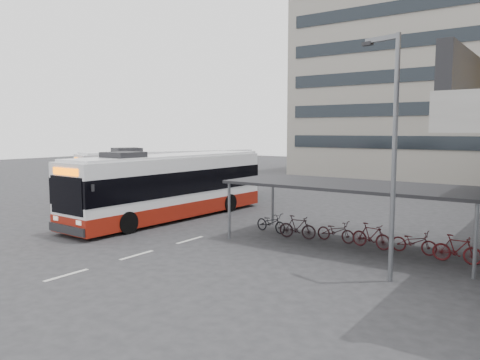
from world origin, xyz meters
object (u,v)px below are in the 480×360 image
Objects in this scene: lamp_post at (392,143)px; bus_teal at (171,175)px; bus_main at (171,187)px; pedestrian at (136,209)px.

bus_teal is at bearing 169.54° from lamp_post.
bus_main reaches higher than pedestrian.
bus_teal is (-4.71, 4.93, -0.03)m from bus_main.
pedestrian is 0.21× the size of lamp_post.
pedestrian is at bearing -35.32° from bus_teal.
lamp_post is (17.54, -8.70, 2.63)m from bus_teal.
bus_main is 1.02× the size of bus_teal.
lamp_post reaches higher than bus_teal.
bus_main reaches higher than bus_teal.
lamp_post is (12.83, -3.77, 2.59)m from bus_main.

